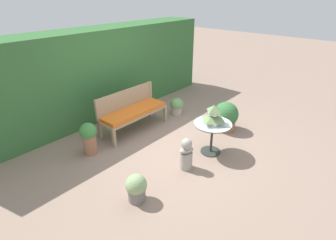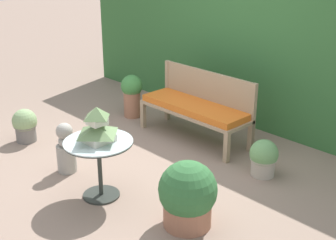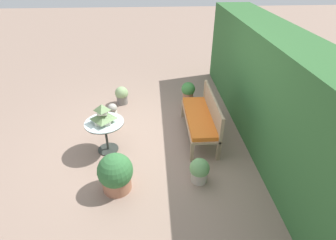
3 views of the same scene
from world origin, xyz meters
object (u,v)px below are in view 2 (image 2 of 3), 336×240
garden_bust (66,149)px  potted_plant_bench_right (132,93)px  patio_table (99,153)px  potted_plant_hedge_corner (25,125)px  pagoda_birdhouse (97,127)px  garden_bench (194,109)px  potted_plant_table_near (264,158)px  potted_plant_table_far (188,196)px

garden_bust → potted_plant_bench_right: size_ratio=0.93×
patio_table → potted_plant_hedge_corner: (-1.79, 0.12, -0.26)m
patio_table → pagoda_birdhouse: 0.28m
garden_bust → potted_plant_hedge_corner: (-1.08, 0.07, -0.05)m
garden_bench → potted_plant_table_near: size_ratio=3.66×
garden_bench → patio_table: bearing=-78.8°
potted_plant_table_near → patio_table: bearing=-119.3°
patio_table → garden_bust: (-0.71, 0.05, -0.21)m
garden_bench → potted_plant_table_near: garden_bench is taller
patio_table → garden_bust: bearing=176.2°
potted_plant_bench_right → potted_plant_table_far: 2.87m
potted_plant_table_near → potted_plant_table_far: size_ratio=0.66×
garden_bust → potted_plant_bench_right: (-0.82, 1.64, 0.08)m
garden_bench → garden_bust: size_ratio=2.65×
patio_table → pagoda_birdhouse: pagoda_birdhouse is taller
pagoda_birdhouse → potted_plant_table_near: (0.88, 1.57, -0.56)m
garden_bench → garden_bust: 1.75m
garden_bust → potted_plant_hedge_corner: size_ratio=1.34×
pagoda_birdhouse → garden_bust: pagoda_birdhouse is taller
garden_bench → potted_plant_table_far: potted_plant_table_far is taller
potted_plant_table_far → potted_plant_hedge_corner: size_ratio=1.46×
patio_table → potted_plant_table_far: potted_plant_table_far is taller
garden_bust → garden_bench: bearing=99.8°
patio_table → pagoda_birdhouse: (-0.00, 0.00, 0.28)m
patio_table → garden_bust: patio_table is taller
patio_table → potted_plant_hedge_corner: size_ratio=1.58×
potted_plant_bench_right → patio_table: bearing=-47.8°
garden_bench → potted_plant_table_far: (1.32, -1.48, -0.10)m
pagoda_birdhouse → patio_table: bearing=-45.0°
pagoda_birdhouse → garden_bust: size_ratio=0.61×
patio_table → potted_plant_table_near: bearing=60.7°
garden_bench → potted_plant_table_near: bearing=-8.5°
potted_plant_table_near → potted_plant_hedge_corner: (-2.67, -1.45, 0.01)m
potted_plant_table_near → garden_bust: bearing=-136.3°
garden_bench → patio_table: 1.79m
potted_plant_bench_right → garden_bust: bearing=-63.5°
pagoda_birdhouse → potted_plant_hedge_corner: pagoda_birdhouse is taller
potted_plant_table_far → garden_bust: bearing=-172.5°
pagoda_birdhouse → potted_plant_hedge_corner: size_ratio=0.82×
garden_bench → pagoda_birdhouse: size_ratio=4.33×
potted_plant_table_near → potted_plant_bench_right: bearing=177.2°
potted_plant_table_far → garden_bench: bearing=131.6°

